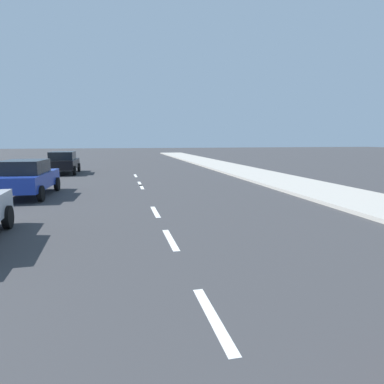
{
  "coord_description": "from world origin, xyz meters",
  "views": [
    {
      "loc": [
        -1.23,
        3.3,
        2.43
      ],
      "look_at": [
        0.63,
        11.63,
        1.1
      ],
      "focal_mm": 31.59,
      "sensor_mm": 36.0,
      "label": 1
    }
  ],
  "objects": [
    {
      "name": "lane_stripe_2",
      "position": [
        0.0,
        7.46,
        0.0
      ],
      "size": [
        0.16,
        1.8,
        0.01
      ],
      "primitive_type": "cube",
      "color": "white",
      "rests_on": "ground"
    },
    {
      "name": "lane_stripe_6",
      "position": [
        0.0,
        22.02,
        0.0
      ],
      "size": [
        0.16,
        1.8,
        0.01
      ],
      "primitive_type": "cube",
      "color": "white",
      "rests_on": "ground"
    },
    {
      "name": "lane_stripe_5",
      "position": [
        0.0,
        20.75,
        0.0
      ],
      "size": [
        0.16,
        1.8,
        0.01
      ],
      "primitive_type": "cube",
      "color": "white",
      "rests_on": "ground"
    },
    {
      "name": "parked_car_blue",
      "position": [
        -5.01,
        18.85,
        0.84
      ],
      "size": [
        2.15,
        4.37,
        1.57
      ],
      "rotation": [
        0.0,
        0.0,
        -0.05
      ],
      "color": "#1E389E",
      "rests_on": "ground"
    },
    {
      "name": "ground_plane",
      "position": [
        0.0,
        20.0,
        0.0
      ],
      "size": [
        160.0,
        160.0,
        0.0
      ],
      "primitive_type": "plane",
      "color": "#38383A"
    },
    {
      "name": "lane_stripe_7",
      "position": [
        0.0,
        26.24,
        0.0
      ],
      "size": [
        0.16,
        1.8,
        0.01
      ],
      "primitive_type": "cube",
      "color": "white",
      "rests_on": "ground"
    },
    {
      "name": "lane_stripe_3",
      "position": [
        0.0,
        11.22,
        0.0
      ],
      "size": [
        0.16,
        1.8,
        0.01
      ],
      "primitive_type": "cube",
      "color": "white",
      "rests_on": "ground"
    },
    {
      "name": "parked_car_black",
      "position": [
        -4.94,
        28.89,
        0.84
      ],
      "size": [
        1.99,
        4.28,
        1.57
      ],
      "rotation": [
        0.0,
        0.0,
        0.0
      ],
      "color": "black",
      "rests_on": "ground"
    },
    {
      "name": "lane_stripe_4",
      "position": [
        0.0,
        14.5,
        0.0
      ],
      "size": [
        0.16,
        1.8,
        0.01
      ],
      "primitive_type": "cube",
      "color": "white",
      "rests_on": "ground"
    },
    {
      "name": "sidewalk_strip",
      "position": [
        8.09,
        22.0,
        0.07
      ],
      "size": [
        3.6,
        80.0,
        0.14
      ],
      "primitive_type": "cube",
      "color": "#B2ADA3",
      "rests_on": "ground"
    }
  ]
}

